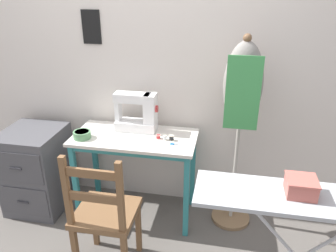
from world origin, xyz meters
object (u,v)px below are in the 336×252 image
object	(u,v)px
thread_spool_mid_table	(165,138)
dress_form	(242,99)
scissors	(177,145)
wooden_chair	(104,215)
filing_cabinet	(37,169)
thread_spool_far_edge	(171,138)
storage_box	(301,186)
fabric_bowl	(82,134)
ironing_board	(309,205)
sewing_machine	(138,113)
thread_spool_near_machine	(158,137)

from	to	relation	value
thread_spool_mid_table	dress_form	bearing A→B (deg)	8.41
scissors	wooden_chair	world-z (taller)	wooden_chair
filing_cabinet	thread_spool_far_edge	bearing A→B (deg)	1.70
dress_form	storage_box	distance (m)	0.85
fabric_bowl	scissors	distance (m)	0.74
wooden_chair	ironing_board	bearing A→B (deg)	-4.66
sewing_machine	thread_spool_mid_table	bearing A→B (deg)	-29.56
thread_spool_near_machine	storage_box	xyz separation A→B (m)	(0.92, -0.69, 0.12)
thread_spool_near_machine	wooden_chair	distance (m)	0.72
thread_spool_near_machine	thread_spool_mid_table	xyz separation A→B (m)	(0.05, -0.01, 0.00)
wooden_chair	ironing_board	xyz separation A→B (m)	(1.21, -0.10, 0.33)
thread_spool_far_edge	ironing_board	size ratio (longest dim) A/B	0.03
filing_cabinet	storage_box	xyz separation A→B (m)	(2.00, -0.65, 0.51)
sewing_machine	dress_form	size ratio (longest dim) A/B	0.23
scissors	wooden_chair	size ratio (longest dim) A/B	0.16
dress_form	ironing_board	xyz separation A→B (m)	(0.37, -0.78, -0.30)
storage_box	filing_cabinet	bearing A→B (deg)	162.09
fabric_bowl	filing_cabinet	bearing A→B (deg)	173.39
sewing_machine	thread_spool_near_machine	distance (m)	0.26
thread_spool_mid_table	storage_box	distance (m)	1.11
scissors	storage_box	xyz separation A→B (m)	(0.76, -0.61, 0.13)
fabric_bowl	ironing_board	xyz separation A→B (m)	(1.56, -0.61, 0.01)
thread_spool_mid_table	ironing_board	size ratio (longest dim) A/B	0.03
thread_spool_mid_table	dress_form	xyz separation A→B (m)	(0.55, 0.08, 0.33)
scissors	thread_spool_far_edge	world-z (taller)	thread_spool_far_edge
sewing_machine	filing_cabinet	world-z (taller)	sewing_machine
sewing_machine	filing_cabinet	bearing A→B (deg)	-169.06
thread_spool_near_machine	thread_spool_mid_table	distance (m)	0.06
sewing_machine	thread_spool_near_machine	xyz separation A→B (m)	(0.19, -0.13, -0.13)
thread_spool_near_machine	thread_spool_mid_table	world-z (taller)	thread_spool_mid_table
thread_spool_near_machine	storage_box	world-z (taller)	storage_box
fabric_bowl	dress_form	world-z (taller)	dress_form
sewing_machine	ironing_board	distance (m)	1.44
thread_spool_near_machine	storage_box	distance (m)	1.16
fabric_bowl	ironing_board	size ratio (longest dim) A/B	0.11
wooden_chair	fabric_bowl	bearing A→B (deg)	124.72
thread_spool_near_machine	wooden_chair	xyz separation A→B (m)	(-0.23, -0.61, -0.31)
sewing_machine	storage_box	bearing A→B (deg)	-36.31
fabric_bowl	sewing_machine	bearing A→B (deg)	29.96
scissors	filing_cabinet	distance (m)	1.29
sewing_machine	thread_spool_far_edge	xyz separation A→B (m)	(0.30, -0.14, -0.13)
dress_form	ironing_board	distance (m)	0.91
fabric_bowl	storage_box	xyz separation A→B (m)	(1.51, -0.59, 0.11)
sewing_machine	scissors	world-z (taller)	sewing_machine
filing_cabinet	fabric_bowl	bearing A→B (deg)	-6.61
wooden_chair	thread_spool_near_machine	bearing A→B (deg)	69.23
ironing_board	thread_spool_far_edge	bearing A→B (deg)	141.15
thread_spool_mid_table	ironing_board	distance (m)	1.16
scissors	thread_spool_near_machine	world-z (taller)	thread_spool_near_machine
wooden_chair	dress_form	distance (m)	1.25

